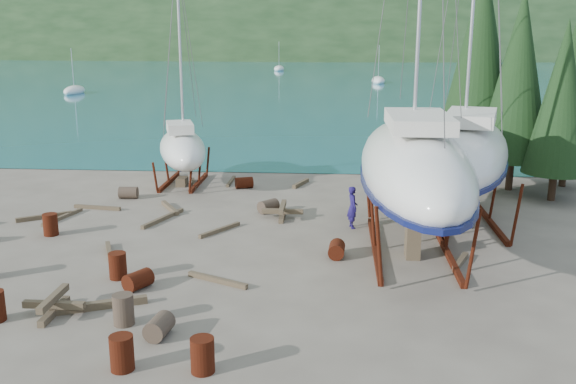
# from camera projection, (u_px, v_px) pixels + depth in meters

# --- Properties ---
(ground) EXTENTS (600.00, 600.00, 0.00)m
(ground) POSITION_uv_depth(u_px,v_px,m) (230.00, 267.00, 22.21)
(ground) COLOR #5A5047
(ground) RESTS_ON ground
(bay_water) EXTENTS (700.00, 700.00, 0.00)m
(bay_water) POSITION_uv_depth(u_px,v_px,m) (330.00, 46.00, 326.73)
(bay_water) COLOR #196381
(bay_water) RESTS_ON ground
(far_hill) EXTENTS (800.00, 360.00, 110.00)m
(far_hill) POSITION_uv_depth(u_px,v_px,m) (330.00, 46.00, 331.56)
(far_hill) COLOR #1A3319
(far_hill) RESTS_ON ground
(far_house_left) EXTENTS (6.60, 5.60, 5.60)m
(far_house_left) POSITION_uv_depth(u_px,v_px,m) (142.00, 46.00, 209.50)
(far_house_left) COLOR beige
(far_house_left) RESTS_ON ground
(far_house_center) EXTENTS (6.60, 5.60, 5.60)m
(far_house_center) POSITION_uv_depth(u_px,v_px,m) (264.00, 46.00, 206.61)
(far_house_center) COLOR beige
(far_house_center) RESTS_ON ground
(far_house_right) EXTENTS (6.60, 5.60, 5.60)m
(far_house_right) POSITION_uv_depth(u_px,v_px,m) (421.00, 46.00, 203.00)
(far_house_right) COLOR beige
(far_house_right) RESTS_ON ground
(cypress_near_right) EXTENTS (3.60, 3.60, 10.00)m
(cypress_near_right) POSITION_uv_depth(u_px,v_px,m) (518.00, 76.00, 31.48)
(cypress_near_right) COLOR black
(cypress_near_right) RESTS_ON ground
(cypress_mid_right) EXTENTS (3.06, 3.06, 8.50)m
(cypress_mid_right) POSITION_uv_depth(u_px,v_px,m) (562.00, 98.00, 29.66)
(cypress_mid_right) COLOR black
(cypress_mid_right) RESTS_ON ground
(cypress_back_left) EXTENTS (4.14, 4.14, 11.50)m
(cypress_back_left) POSITION_uv_depth(u_px,v_px,m) (480.00, 56.00, 33.31)
(cypress_back_left) COLOR black
(cypress_back_left) RESTS_ON ground
(cypress_far_right) EXTENTS (3.24, 3.24, 9.00)m
(cypress_far_right) POSITION_uv_depth(u_px,v_px,m) (573.00, 86.00, 32.38)
(cypress_far_right) COLOR black
(cypress_far_right) RESTS_ON ground
(moored_boat_left) EXTENTS (2.00, 5.00, 6.05)m
(moored_boat_left) POSITION_uv_depth(u_px,v_px,m) (74.00, 91.00, 82.28)
(moored_boat_left) COLOR white
(moored_boat_left) RESTS_ON ground
(moored_boat_mid) EXTENTS (2.00, 5.00, 6.05)m
(moored_boat_mid) POSITION_uv_depth(u_px,v_px,m) (378.00, 81.00, 98.73)
(moored_boat_mid) COLOR white
(moored_boat_mid) RESTS_ON ground
(moored_boat_far) EXTENTS (2.00, 5.00, 6.05)m
(moored_boat_far) POSITION_uv_depth(u_px,v_px,m) (279.00, 69.00, 129.03)
(moored_boat_far) COLOR white
(moored_boat_far) RESTS_ON ground
(large_sailboat_near) EXTENTS (3.82, 12.79, 20.09)m
(large_sailboat_near) POSITION_uv_depth(u_px,v_px,m) (414.00, 166.00, 22.96)
(large_sailboat_near) COLOR white
(large_sailboat_near) RESTS_ON ground
(large_sailboat_far) EXTENTS (6.23, 12.03, 18.27)m
(large_sailboat_far) POSITION_uv_depth(u_px,v_px,m) (466.00, 154.00, 26.61)
(large_sailboat_far) COLOR white
(large_sailboat_far) RESTS_ON ground
(small_sailboat_shore) EXTENTS (4.45, 7.73, 11.80)m
(small_sailboat_shore) POSITION_uv_depth(u_px,v_px,m) (182.00, 148.00, 33.61)
(small_sailboat_shore) COLOR white
(small_sailboat_shore) RESTS_ON ground
(worker) EXTENTS (0.57, 0.73, 1.75)m
(worker) POSITION_uv_depth(u_px,v_px,m) (352.00, 207.00, 26.39)
(worker) COLOR #19114C
(worker) RESTS_ON ground
(drum_1) EXTENTS (0.70, 0.96, 0.58)m
(drum_1) POSITION_uv_depth(u_px,v_px,m) (159.00, 327.00, 17.07)
(drum_1) COLOR #2D2823
(drum_1) RESTS_ON ground
(drum_3) EXTENTS (0.58, 0.58, 0.88)m
(drum_3) POSITION_uv_depth(u_px,v_px,m) (122.00, 353.00, 15.38)
(drum_3) COLOR #53160E
(drum_3) RESTS_ON ground
(drum_4) EXTENTS (1.03, 0.85, 0.58)m
(drum_4) POSITION_uv_depth(u_px,v_px,m) (244.00, 183.00, 33.17)
(drum_4) COLOR #53160E
(drum_4) RESTS_ON ground
(drum_5) EXTENTS (0.58, 0.58, 0.88)m
(drum_5) POSITION_uv_depth(u_px,v_px,m) (123.00, 310.00, 17.76)
(drum_5) COLOR #2D2823
(drum_5) RESTS_ON ground
(drum_6) EXTENTS (0.63, 0.91, 0.58)m
(drum_6) POSITION_uv_depth(u_px,v_px,m) (337.00, 249.00, 23.08)
(drum_6) COLOR #53160E
(drum_6) RESTS_ON ground
(drum_7) EXTENTS (0.58, 0.58, 0.88)m
(drum_7) POSITION_uv_depth(u_px,v_px,m) (203.00, 355.00, 15.27)
(drum_7) COLOR #53160E
(drum_7) RESTS_ON ground
(drum_8) EXTENTS (0.58, 0.58, 0.88)m
(drum_8) POSITION_uv_depth(u_px,v_px,m) (50.00, 224.00, 25.53)
(drum_8) COLOR #53160E
(drum_8) RESTS_ON ground
(drum_9) EXTENTS (0.91, 0.62, 0.58)m
(drum_9) POSITION_uv_depth(u_px,v_px,m) (128.00, 193.00, 31.14)
(drum_9) COLOR #2D2823
(drum_9) RESTS_ON ground
(drum_10) EXTENTS (0.58, 0.58, 0.88)m
(drum_10) POSITION_uv_depth(u_px,v_px,m) (118.00, 266.00, 21.07)
(drum_10) COLOR #53160E
(drum_10) RESTS_ON ground
(drum_11) EXTENTS (1.01, 1.05, 0.58)m
(drum_11) POSITION_uv_depth(u_px,v_px,m) (268.00, 206.00, 28.76)
(drum_11) COLOR #2D2823
(drum_11) RESTS_ON ground
(drum_12) EXTENTS (0.95, 1.05, 0.58)m
(drum_12) POSITION_uv_depth(u_px,v_px,m) (138.00, 280.00, 20.26)
(drum_12) COLOR #53160E
(drum_12) RESTS_ON ground
(timber_0) EXTENTS (0.75, 2.28, 0.14)m
(timber_0) POSITION_uv_depth(u_px,v_px,m) (194.00, 184.00, 33.90)
(timber_0) COLOR brown
(timber_0) RESTS_ON ground
(timber_1) EXTENTS (0.83, 1.60, 0.19)m
(timber_1) POSITION_uv_depth(u_px,v_px,m) (461.00, 262.00, 22.42)
(timber_1) COLOR brown
(timber_1) RESTS_ON ground
(timber_2) EXTENTS (2.04, 1.48, 0.19)m
(timber_2) POSITION_uv_depth(u_px,v_px,m) (44.00, 217.00, 27.84)
(timber_2) COLOR brown
(timber_2) RESTS_ON ground
(timber_5) EXTENTS (2.14, 1.18, 0.16)m
(timber_5) POSITION_uv_depth(u_px,v_px,m) (217.00, 280.00, 20.81)
(timber_5) COLOR brown
(timber_5) RESTS_ON ground
(timber_6) EXTENTS (0.80, 1.73, 0.19)m
(timber_6) POSITION_uv_depth(u_px,v_px,m) (301.00, 183.00, 33.85)
(timber_6) COLOR brown
(timber_6) RESTS_ON ground
(timber_8) EXTENTS (1.28, 1.95, 0.19)m
(timber_8) POSITION_uv_depth(u_px,v_px,m) (170.00, 208.00, 29.20)
(timber_8) COLOR brown
(timber_8) RESTS_ON ground
(timber_9) EXTENTS (0.18, 2.15, 0.15)m
(timber_9) POSITION_uv_depth(u_px,v_px,m) (231.00, 181.00, 34.41)
(timber_9) COLOR brown
(timber_9) RESTS_ON ground
(timber_10) EXTENTS (1.16, 2.84, 0.16)m
(timber_10) POSITION_uv_depth(u_px,v_px,m) (163.00, 218.00, 27.61)
(timber_10) COLOR brown
(timber_10) RESTS_ON ground
(timber_11) EXTENTS (1.39, 2.00, 0.15)m
(timber_11) POSITION_uv_depth(u_px,v_px,m) (220.00, 230.00, 26.04)
(timber_11) COLOR brown
(timber_11) RESTS_ON ground
(timber_12) EXTENTS (0.90, 1.85, 0.17)m
(timber_12) POSITION_uv_depth(u_px,v_px,m) (109.00, 251.00, 23.50)
(timber_12) COLOR brown
(timber_12) RESTS_ON ground
(timber_15) EXTENTS (0.81, 2.54, 0.15)m
(timber_15) POSITION_uv_depth(u_px,v_px,m) (63.00, 217.00, 27.85)
(timber_15) COLOR brown
(timber_15) RESTS_ON ground
(timber_16) EXTENTS (2.63, 1.31, 0.23)m
(timber_16) POSITION_uv_depth(u_px,v_px,m) (99.00, 305.00, 18.83)
(timber_16) COLOR brown
(timber_16) RESTS_ON ground
(timber_17) EXTENTS (2.27, 0.48, 0.16)m
(timber_17) POSITION_uv_depth(u_px,v_px,m) (97.00, 207.00, 29.31)
(timber_17) COLOR brown
(timber_17) RESTS_ON ground
(timber_pile_fore) EXTENTS (1.80, 1.80, 0.60)m
(timber_pile_fore) POSITION_uv_depth(u_px,v_px,m) (54.00, 305.00, 18.41)
(timber_pile_fore) COLOR brown
(timber_pile_fore) RESTS_ON ground
(timber_pile_aft) EXTENTS (1.80, 1.80, 0.60)m
(timber_pile_aft) POSITION_uv_depth(u_px,v_px,m) (283.00, 211.00, 27.90)
(timber_pile_aft) COLOR brown
(timber_pile_aft) RESTS_ON ground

